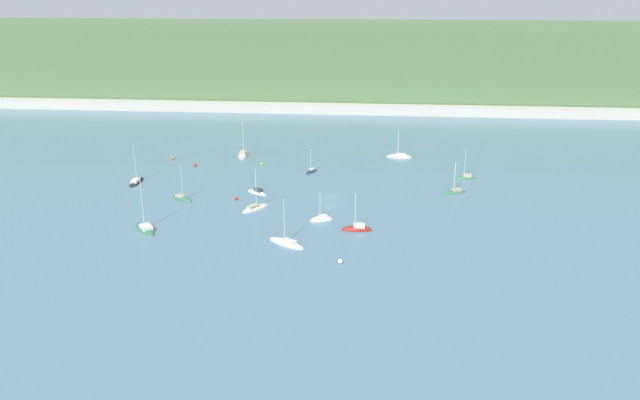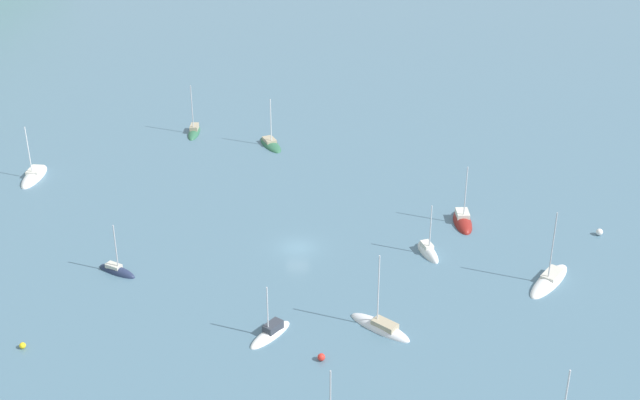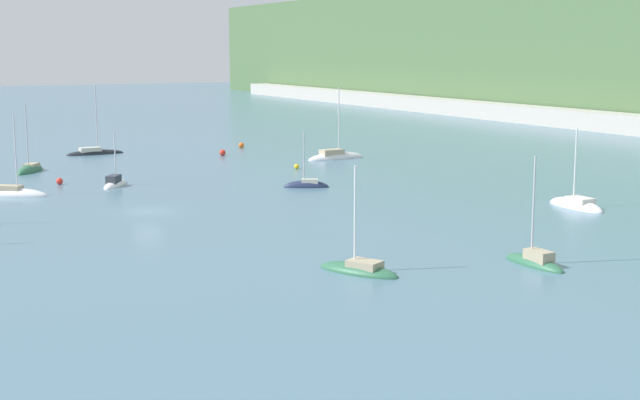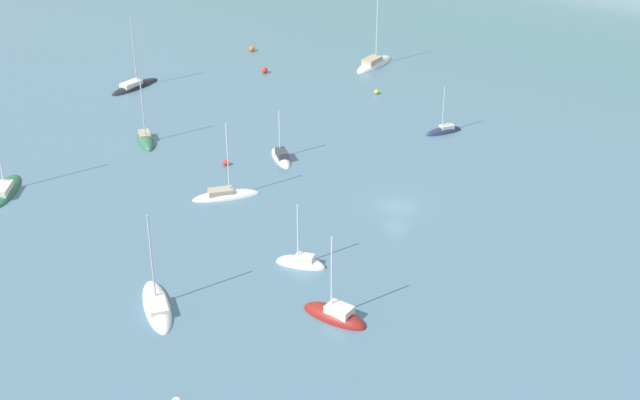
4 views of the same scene
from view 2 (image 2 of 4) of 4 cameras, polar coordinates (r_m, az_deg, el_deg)
The scene contains 13 objects.
ground_plane at distance 101.46m, azimuth -1.45°, elevation -3.07°, with size 600.00×600.00×0.00m, color slate.
sailboat_0 at distance 88.60m, azimuth 3.88°, elevation -8.15°, with size 5.77×6.74×8.95m.
sailboat_1 at distance 99.44m, azimuth -12.87°, elevation -4.49°, with size 3.36×4.91×6.67m.
sailboat_2 at distance 132.01m, azimuth -8.06°, elevation 4.33°, with size 5.58×1.67×8.06m.
sailboat_3 at distance 87.62m, azimuth -3.18°, elevation -8.55°, with size 5.52×4.48×6.33m.
sailboat_4 at distance 123.27m, azimuth -17.82°, elevation 1.42°, with size 7.08×2.66×8.22m.
sailboat_5 at distance 107.83m, azimuth 9.11°, elevation -1.39°, with size 6.08×2.52×8.49m.
sailboat_6 at distance 101.07m, azimuth 6.92°, elevation -3.36°, with size 4.87×3.07×7.15m.
sailboat_7 at distance 126.94m, azimuth -3.18°, elevation 3.57°, with size 6.28×4.60×7.69m.
sailboat_11 at distance 98.46m, azimuth 14.46°, elevation -5.05°, with size 7.95×6.33×9.32m.
mooring_buoy_0 at distance 108.73m, azimuth 17.45°, elevation -1.97°, with size 0.80×0.80×0.80m.
mooring_buoy_3 at distance 84.21m, azimuth 0.09°, elevation -10.03°, with size 0.73×0.73×0.73m.
mooring_buoy_4 at distance 90.27m, azimuth -18.50°, elevation -8.82°, with size 0.62×0.62×0.62m.
Camera 2 is at (-86.91, -6.94, 51.88)m, focal length 50.00 mm.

